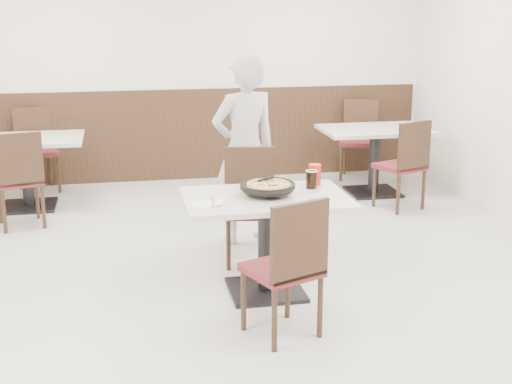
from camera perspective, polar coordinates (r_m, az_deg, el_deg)
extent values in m
plane|color=#A7A7A2|center=(5.53, -2.53, -7.61)|extent=(7.00, 7.00, 0.00)
cube|color=silver|center=(8.61, -6.16, 10.15)|extent=(6.00, 0.04, 2.80)
cube|color=silver|center=(1.87, 13.32, -8.66)|extent=(6.00, 0.04, 2.80)
cube|color=black|center=(8.71, -5.99, 4.56)|extent=(5.90, 0.03, 1.10)
cylinder|color=black|center=(5.20, 1.24, -0.13)|extent=(0.12, 0.12, 0.04)
cylinder|color=black|center=(5.22, 0.93, 0.21)|extent=(0.40, 0.40, 0.01)
cylinder|color=#D68B45|center=(5.20, 1.00, 0.35)|extent=(0.35, 0.35, 0.02)
cube|color=silver|center=(5.20, 1.33, 0.72)|extent=(0.09, 0.10, 0.00)
cube|color=white|center=(5.00, -4.16, -0.99)|extent=(0.21, 0.21, 0.00)
cylinder|color=white|center=(5.01, -3.52, -0.87)|extent=(0.17, 0.17, 0.01)
cube|color=silver|center=(5.01, -3.46, -0.77)|extent=(0.04, 0.18, 0.00)
cylinder|color=black|center=(5.42, 4.46, 0.97)|extent=(0.09, 0.09, 0.13)
cylinder|color=red|center=(5.53, 4.71, 1.41)|extent=(0.10, 0.10, 0.16)
imported|color=silver|center=(6.32, -0.94, 3.40)|extent=(0.71, 0.57, 1.70)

